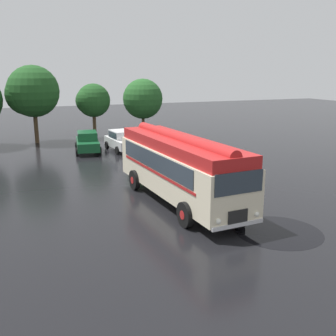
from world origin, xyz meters
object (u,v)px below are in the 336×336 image
object	(u,v)px
car_mid_right	(154,138)
traffic_cone	(252,198)
vintage_bus	(179,165)
car_mid_left	(122,140)
car_near_left	(87,142)

from	to	relation	value
car_mid_right	traffic_cone	distance (m)	15.56
vintage_bus	car_mid_left	bearing A→B (deg)	86.38
vintage_bus	traffic_cone	xyz separation A→B (m)	(3.20, -1.65, -1.62)
car_mid_left	car_mid_right	bearing A→B (deg)	0.60
vintage_bus	car_near_left	world-z (taller)	vintage_bus
car_mid_right	traffic_cone	world-z (taller)	car_mid_right
car_near_left	car_mid_right	distance (m)	5.65
car_mid_left	car_mid_right	size ratio (longest dim) A/B	0.99
car_mid_left	car_mid_right	distance (m)	2.89
vintage_bus	car_near_left	bearing A→B (deg)	97.46
vintage_bus	car_mid_right	world-z (taller)	vintage_bus
car_mid_right	traffic_cone	size ratio (longest dim) A/B	7.95
car_mid_left	traffic_cone	bearing A→B (deg)	-81.47
car_near_left	car_mid_right	world-z (taller)	same
traffic_cone	car_mid_left	bearing A→B (deg)	98.53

